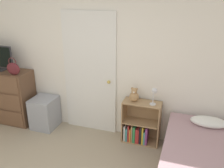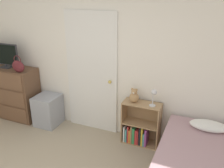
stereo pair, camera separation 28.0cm
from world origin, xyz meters
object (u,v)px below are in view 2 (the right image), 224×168
Objects in this scene: dresser at (12,92)px; desk_lamp at (154,94)px; storage_bin at (48,110)px; teddy_bear at (134,96)px; tv at (4,55)px; bookshelf at (139,128)px; handbag at (18,66)px.

dresser is 3.66× the size of desk_lamp.
storage_bin is 1.70m from teddy_bear.
tv reaches higher than teddy_bear.
dresser reaches higher than storage_bin.
teddy_bear is at bearing 1.98° from tv.
tv is at bearing -178.13° from bookshelf.
tv reaches higher than bookshelf.
dresser is at bearing -178.15° from bookshelf.
desk_lamp reaches higher than bookshelf.
tv is 2.68× the size of teddy_bear.
handbag is 0.54× the size of storage_bin.
handbag is (0.37, -0.13, 0.61)m from dresser.
dresser is 3.39× the size of handbag.
dresser is 1.68× the size of tv.
dresser is 0.73m from handbag.
bookshelf is at bearing 2.71° from storage_bin.
dresser is at bearing -178.04° from teddy_bear.
tv is 2.80m from desk_lamp.
desk_lamp is at bearing 0.98° from tv.
handbag is at bearing -175.74° from desk_lamp.
dresser is at bearing -179.06° from desk_lamp.
handbag is 2.38m from desk_lamp.
dresser is 1.43× the size of bookshelf.
handbag is at bearing -19.75° from dresser.
handbag reaches higher than bookshelf.
handbag reaches higher than dresser.
bookshelf is (2.15, 0.21, -0.85)m from handbag.
teddy_bear is (2.42, 0.08, 0.31)m from dresser.
dresser is 4.49× the size of teddy_bear.
bookshelf is 3.14× the size of teddy_bear.
dresser is 0.74m from tv.
desk_lamp is (2.73, 0.04, 0.41)m from dresser.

